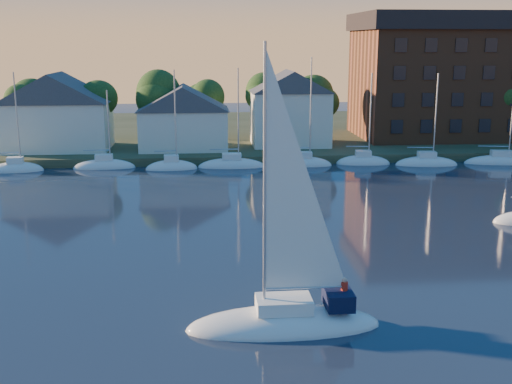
{
  "coord_description": "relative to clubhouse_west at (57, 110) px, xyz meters",
  "views": [
    {
      "loc": [
        -3.85,
        -25.39,
        14.48
      ],
      "look_at": [
        0.28,
        22.0,
        3.28
      ],
      "focal_mm": 45.0,
      "sensor_mm": 36.0,
      "label": 1
    }
  ],
  "objects": [
    {
      "name": "ground",
      "position": [
        22.0,
        -58.0,
        -5.93
      ],
      "size": [
        260.0,
        260.0,
        0.0
      ],
      "primitive_type": "plane",
      "color": "black",
      "rests_on": "ground"
    },
    {
      "name": "condo_block",
      "position": [
        56.0,
        6.95,
        3.86
      ],
      "size": [
        31.0,
        17.0,
        17.4
      ],
      "color": "brown",
      "rests_on": "shoreline_land"
    },
    {
      "name": "clubhouse_centre",
      "position": [
        16.0,
        -1.0,
        -0.8
      ],
      "size": [
        11.55,
        8.4,
        8.08
      ],
      "color": "white",
      "rests_on": "shoreline_land"
    },
    {
      "name": "clubhouse_east",
      "position": [
        30.0,
        1.0,
        0.07
      ],
      "size": [
        10.5,
        8.4,
        9.8
      ],
      "color": "white",
      "rests_on": "shoreline_land"
    },
    {
      "name": "clubhouse_west",
      "position": [
        0.0,
        0.0,
        0.0
      ],
      "size": [
        13.65,
        9.45,
        9.64
      ],
      "color": "white",
      "rests_on": "shoreline_land"
    },
    {
      "name": "shoreline_land",
      "position": [
        22.0,
        17.0,
        -5.93
      ],
      "size": [
        160.0,
        50.0,
        2.0
      ],
      "primitive_type": "cube",
      "color": "#303921",
      "rests_on": "ground"
    },
    {
      "name": "moored_fleet",
      "position": [
        18.0,
        -9.0,
        -5.83
      ],
      "size": [
        79.5,
        2.4,
        12.05
      ],
      "color": "silver",
      "rests_on": "ground"
    },
    {
      "name": "tree_line",
      "position": [
        24.0,
        5.0,
        1.24
      ],
      "size": [
        93.4,
        5.4,
        8.9
      ],
      "color": "#342117",
      "rests_on": "shoreline_land"
    },
    {
      "name": "wooden_dock",
      "position": [
        22.0,
        -6.0,
        -5.93
      ],
      "size": [
        120.0,
        3.0,
        1.0
      ],
      "primitive_type": "cube",
      "color": "brown",
      "rests_on": "ground"
    },
    {
      "name": "hero_sailboat",
      "position": [
        22.4,
        -52.87,
        -5.29
      ],
      "size": [
        10.19,
        3.36,
        15.61
      ],
      "rotation": [
        0.0,
        0.0,
        3.15
      ],
      "color": "silver",
      "rests_on": "ground"
    }
  ]
}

